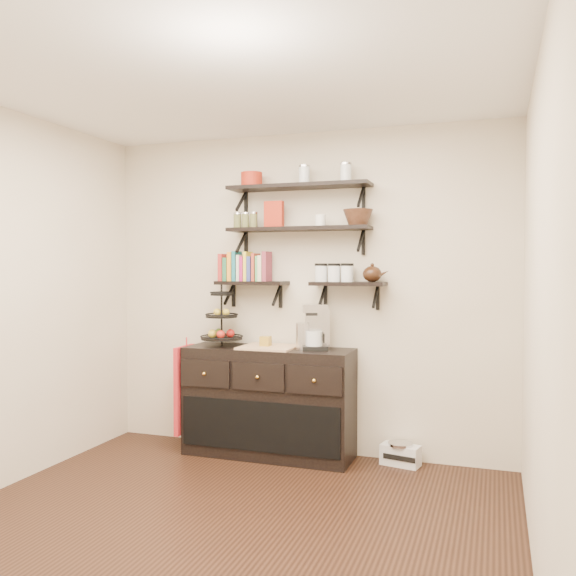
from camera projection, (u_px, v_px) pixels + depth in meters
The scene contains 22 objects.
floor at pixel (213, 535), 3.57m from camera, with size 3.50×3.50×0.00m, color black.
ceiling at pixel (211, 69), 3.47m from camera, with size 3.50×3.50×0.02m, color white.
back_wall at pixel (303, 293), 5.17m from camera, with size 3.50×0.02×2.70m, color beige.
right_wall at pixel (539, 313), 2.95m from camera, with size 0.02×3.50×2.70m, color beige.
shelf_top at pixel (299, 187), 5.02m from camera, with size 1.20×0.27×0.23m.
shelf_mid at pixel (299, 229), 5.03m from camera, with size 1.20×0.27×0.23m.
shelf_low_left at pixel (252, 284), 5.20m from camera, with size 0.60×0.25×0.23m.
shelf_low_right at pixel (348, 285), 4.92m from camera, with size 0.60×0.25×0.23m.
cookbooks at pixel (246, 268), 5.21m from camera, with size 0.43×0.15×0.26m.
glass_canisters at pixel (334, 274), 4.96m from camera, with size 0.32×0.10×0.13m.
sideboard at pixel (269, 402), 5.06m from camera, with size 1.40×0.50×0.92m.
fruit_stand at pixel (222, 325), 5.18m from camera, with size 0.35×0.35×0.52m.
candle at pixel (266, 341), 5.05m from camera, with size 0.08×0.08×0.08m, color olive.
coffee_maker at pixel (316, 328), 4.93m from camera, with size 0.25×0.25×0.37m.
thermal_carafe at pixel (303, 336), 4.92m from camera, with size 0.11×0.11×0.22m, color silver.
apron at pixel (185, 389), 5.20m from camera, with size 0.04×0.32×0.74m, color #A32411.
radio at pixel (401, 454), 4.82m from camera, with size 0.33×0.24×0.18m.
recipe_box at pixel (274, 214), 5.09m from camera, with size 0.16×0.06×0.22m, color #A12412.
walnut_bowl at pixel (358, 218), 4.86m from camera, with size 0.24×0.24×0.13m, color black, non-canonical shape.
ramekins at pixel (320, 221), 4.96m from camera, with size 0.09×0.09×0.10m, color white.
teapot at pixel (372, 273), 4.85m from camera, with size 0.20×0.15×0.15m, color black, non-canonical shape.
red_pot at pixel (252, 180), 5.15m from camera, with size 0.18×0.18×0.12m, color #A12412.
Camera 1 is at (1.56, -3.18, 1.57)m, focal length 38.00 mm.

